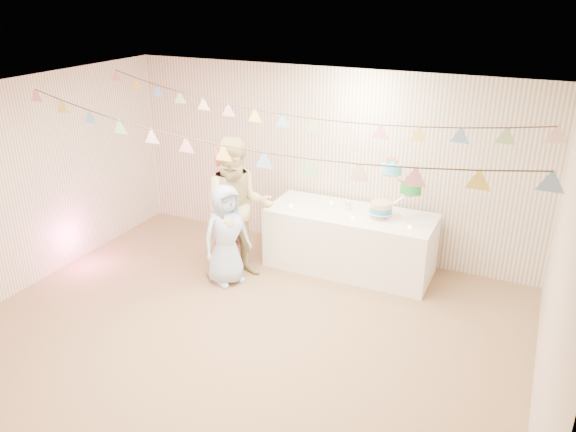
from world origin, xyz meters
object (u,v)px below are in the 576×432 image
at_px(person_adult_b, 238,209).
at_px(person_adult_a, 230,206).
at_px(table, 350,241).
at_px(cake_stand, 395,196).
at_px(person_child, 226,235).

bearing_deg(person_adult_b, person_adult_a, 103.68).
height_order(table, person_adult_b, person_adult_b).
height_order(cake_stand, person_adult_a, person_adult_a).
bearing_deg(person_adult_b, table, -0.30).
height_order(person_adult_a, person_adult_b, person_adult_b).
bearing_deg(person_adult_a, table, -43.70).
relative_size(person_adult_a, person_child, 1.26).
bearing_deg(person_adult_a, person_adult_b, -106.05).
bearing_deg(person_adult_b, cake_stand, -7.54).
bearing_deg(cake_stand, person_child, -150.13).
bearing_deg(table, person_adult_a, -161.43).
bearing_deg(person_child, person_adult_a, 53.01).
bearing_deg(person_child, cake_stand, -32.24).
xyz_separation_m(person_adult_b, person_child, (-0.05, -0.23, -0.27)).
relative_size(table, person_adult_b, 1.17).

